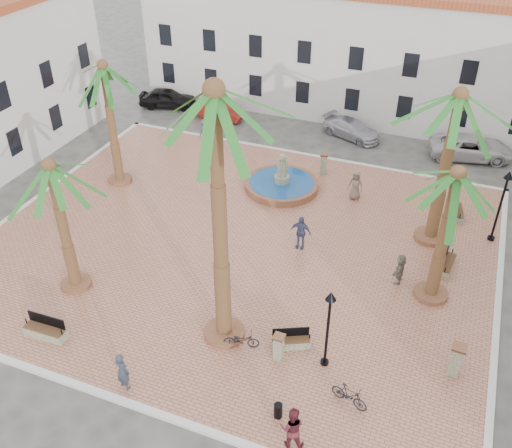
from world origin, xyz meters
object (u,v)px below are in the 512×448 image
object	(u,v)px
cyclist_b	(292,428)
bicycle_b	(349,396)
bench_se	(291,342)
litter_bin	(278,411)
car_red	(219,111)
lamppost_e	(503,194)
car_black	(167,98)
bench_e	(447,265)
cyclist_a	(122,371)
pedestrian_fountain_a	(356,185)
bench_s	(46,331)
pedestrian_east	(400,269)
palm_s	(215,121)
fountain	(282,184)
lamppost_s	(329,317)
bench_ne	(458,212)
palm_nw	(105,79)
palm_sw	(52,181)
bollard_se	(279,347)
bollard_e	(456,360)
bicycle_a	(241,340)
bollard_n	(324,163)
car_silver	(352,129)
palm_e	(454,191)
pedestrian_fountain_b	(301,232)
palm_ne	(457,113)
car_white	(471,147)
pedestrian_north	(204,130)

from	to	relation	value
cyclist_b	bicycle_b	size ratio (longest dim) A/B	1.21
bench_se	bicycle_b	distance (m)	3.59
litter_bin	car_red	distance (m)	27.41
lamppost_e	car_black	xyz separation A→B (m)	(-24.91, 9.66, -2.21)
bench_e	lamppost_e	bearing A→B (deg)	-22.74
cyclist_b	bicycle_b	xyz separation A→B (m)	(1.46, 2.45, -0.47)
cyclist_a	car_black	bearing A→B (deg)	-53.21
bench_se	bench_e	xyz separation A→B (m)	(5.53, 7.77, 0.02)
cyclist_b	pedestrian_fountain_a	size ratio (longest dim) A/B	1.02
bench_s	pedestrian_east	distance (m)	16.32
palm_s	fountain	bearing A→B (deg)	98.41
bench_s	car_red	size ratio (longest dim) A/B	0.51
bench_e	bicycle_b	xyz separation A→B (m)	(-2.54, -9.75, 0.20)
fountain	litter_bin	world-z (taller)	fountain
lamppost_s	car_red	size ratio (longest dim) A/B	1.03
bench_ne	palm_nw	bearing A→B (deg)	90.66
palm_sw	bollard_se	distance (m)	11.77
bicycle_b	pedestrian_fountain_a	world-z (taller)	pedestrian_fountain_a
bollard_e	bicycle_a	bearing A→B (deg)	-167.92
bench_e	bollard_e	world-z (taller)	bollard_e
bench_s	bollard_n	bearing A→B (deg)	67.24
pedestrian_fountain_a	car_black	world-z (taller)	pedestrian_fountain_a
bench_ne	bicycle_a	size ratio (longest dim) A/B	1.16
palm_sw	bollard_se	bearing A→B (deg)	-4.11
bench_ne	bollard_n	xyz separation A→B (m)	(-8.43, 1.96, 0.46)
bench_se	car_silver	xyz separation A→B (m)	(-2.60, 20.96, 0.25)
pedestrian_east	lamppost_s	bearing A→B (deg)	-13.75
bollard_n	car_silver	world-z (taller)	bollard_n
palm_e	pedestrian_fountain_b	bearing A→B (deg)	168.92
pedestrian_fountain_b	car_red	size ratio (longest dim) A/B	0.51
bench_se	cyclist_b	world-z (taller)	cyclist_b
bench_e	palm_e	bearing A→B (deg)	174.07
palm_ne	bench_e	world-z (taller)	palm_ne
palm_nw	litter_bin	distance (m)	20.69
palm_s	bicycle_a	xyz separation A→B (m)	(0.96, -0.38, -9.59)
car_silver	car_white	distance (m)	8.17
bench_e	car_silver	bearing A→B (deg)	37.59
bollard_n	bicycle_b	xyz separation A→B (m)	(5.89, -16.82, -0.26)
lamppost_s	pedestrian_fountain_a	world-z (taller)	lamppost_s
car_black	car_red	xyz separation A→B (m)	(4.72, -0.53, -0.13)
fountain	pedestrian_east	bearing A→B (deg)	-37.12
lamppost_e	bollard_n	xyz separation A→B (m)	(-10.33, 3.60, -2.10)
palm_e	pedestrian_north	size ratio (longest dim) A/B	4.34
palm_sw	pedestrian_east	world-z (taller)	palm_sw
palm_s	car_red	xyz separation A→B (m)	(-9.87, 20.79, -9.52)
palm_e	bicycle_a	xyz separation A→B (m)	(-6.97, -6.26, -5.33)
lamppost_e	cyclist_a	size ratio (longest dim) A/B	2.34
cyclist_a	bicycle_b	size ratio (longest dim) A/B	1.16
bollard_e	pedestrian_north	bearing A→B (deg)	140.46
car_red	car_silver	bearing A→B (deg)	-83.31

